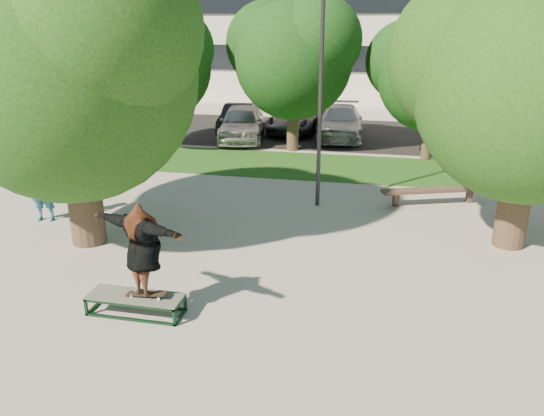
% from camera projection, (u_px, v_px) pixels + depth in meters
% --- Properties ---
extents(ground, '(120.00, 120.00, 0.00)m').
position_uv_depth(ground, '(241.00, 275.00, 11.52)').
color(ground, '#A29C95').
rests_on(ground, ground).
extents(grass_strip, '(30.00, 4.00, 0.02)m').
position_uv_depth(grass_strip, '(333.00, 167.00, 20.08)').
color(grass_strip, '#1F4914').
rests_on(grass_strip, ground).
extents(asphalt_strip, '(40.00, 8.00, 0.01)m').
position_uv_depth(asphalt_strip, '(326.00, 133.00, 26.27)').
color(asphalt_strip, black).
rests_on(asphalt_strip, ground).
extents(tree_left, '(6.96, 5.95, 7.12)m').
position_uv_depth(tree_left, '(66.00, 59.00, 11.91)').
color(tree_left, '#38281E').
rests_on(tree_left, ground).
extents(tree_right, '(6.24, 5.33, 6.51)m').
position_uv_depth(tree_right, '(530.00, 75.00, 11.83)').
color(tree_right, '#38281E').
rests_on(tree_right, ground).
extents(bg_tree_left, '(5.28, 4.51, 5.77)m').
position_uv_depth(bg_tree_left, '(156.00, 60.00, 21.79)').
color(bg_tree_left, '#38281E').
rests_on(bg_tree_left, ground).
extents(bg_tree_mid, '(5.76, 4.92, 6.24)m').
position_uv_depth(bg_tree_mid, '(292.00, 53.00, 21.54)').
color(bg_tree_mid, '#38281E').
rests_on(bg_tree_mid, ground).
extents(bg_tree_right, '(5.04, 4.31, 5.43)m').
position_uv_depth(bg_tree_right, '(432.00, 70.00, 20.15)').
color(bg_tree_right, '#38281E').
rests_on(bg_tree_right, ground).
extents(lamppost, '(0.25, 0.15, 6.11)m').
position_uv_depth(lamppost, '(320.00, 99.00, 14.88)').
color(lamppost, '#2D2D30').
rests_on(lamppost, ground).
extents(grind_box, '(1.80, 0.60, 0.38)m').
position_uv_depth(grind_box, '(136.00, 304.00, 9.96)').
color(grind_box, black).
rests_on(grind_box, ground).
extents(skater_rig, '(2.24, 1.33, 1.85)m').
position_uv_depth(skater_rig, '(143.00, 249.00, 9.53)').
color(skater_rig, white).
rests_on(skater_rig, grind_box).
extents(bystander, '(0.77, 0.58, 1.92)m').
position_uv_depth(bystander, '(42.00, 187.00, 14.41)').
color(bystander, '#1A5163').
rests_on(bystander, ground).
extents(bench, '(3.13, 1.50, 0.49)m').
position_uv_depth(bench, '(434.00, 191.00, 15.88)').
color(bench, '#4A362C').
rests_on(bench, ground).
extents(car_silver_a, '(2.67, 5.01, 1.62)m').
position_uv_depth(car_silver_a, '(242.00, 123.00, 24.42)').
color(car_silver_a, '#B6B5BB').
rests_on(car_silver_a, asphalt_strip).
extents(car_dark, '(1.72, 4.17, 1.34)m').
position_uv_depth(car_dark, '(238.00, 118.00, 26.46)').
color(car_dark, black).
rests_on(car_dark, asphalt_strip).
extents(car_grey, '(2.76, 5.10, 1.36)m').
position_uv_depth(car_grey, '(298.00, 118.00, 26.45)').
color(car_grey, '#545459').
rests_on(car_grey, asphalt_strip).
extents(car_silver_b, '(2.40, 5.18, 1.46)m').
position_uv_depth(car_silver_b, '(340.00, 122.00, 25.07)').
color(car_silver_b, '#ADAEB2').
rests_on(car_silver_b, asphalt_strip).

